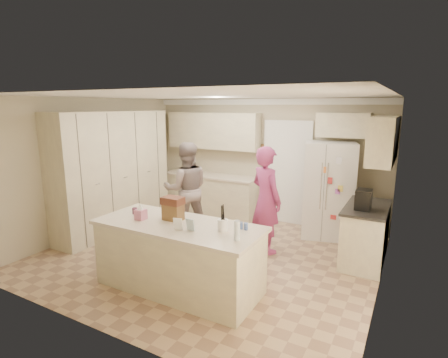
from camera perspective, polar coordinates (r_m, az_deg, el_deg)
The scene contains 41 objects.
floor at distance 5.99m, azimuth -2.51°, elevation -12.40°, with size 5.20×4.60×0.02m, color tan.
ceiling at distance 5.46m, azimuth -2.76°, elevation 13.52°, with size 5.20×4.60×0.02m, color white.
wall_back at distance 7.62m, azimuth 6.46°, elevation 3.12°, with size 5.20×0.02×2.60m, color #BDB193.
wall_front at distance 3.87m, azimuth -20.84°, elevation -6.28°, with size 5.20×0.02×2.60m, color #BDB193.
wall_left at distance 7.27m, azimuth -20.49°, elevation 2.01°, with size 0.02×4.60×2.60m, color #BDB193.
wall_right at distance 4.80m, azimuth 25.05°, elevation -3.15°, with size 0.02×4.60×2.60m, color #BDB193.
crown_back at distance 7.48m, azimuth 6.54°, elevation 12.41°, with size 5.20×0.08×0.12m, color white.
pantry_bank at distance 7.19m, azimuth -17.60°, elevation 1.10°, with size 0.60×2.60×2.35m, color beige.
back_base_cab at distance 8.02m, azimuth -2.15°, elevation -2.64°, with size 2.20×0.60×0.88m, color beige.
back_countertop at distance 7.91m, azimuth -2.22°, elevation 0.57°, with size 2.24×0.63×0.04m, color beige.
back_upper_cab at distance 7.89m, azimuth -1.77°, elevation 7.88°, with size 2.20×0.35×0.80m, color beige.
doorway_opening at distance 7.44m, azimuth 10.25°, elevation 0.84°, with size 0.90×0.06×2.10m, color black.
doorway_casing at distance 7.41m, azimuth 10.16°, elevation 0.80°, with size 1.02×0.03×2.22m, color white.
wall_frame_upper at distance 7.54m, azimuth 6.53°, elevation 4.94°, with size 0.15×0.02×0.20m, color brown.
wall_frame_lower at distance 7.58m, azimuth 6.48°, elevation 2.92°, with size 0.15×0.02×0.20m, color brown.
refrigerator at distance 6.83m, azimuth 16.63°, elevation -1.76°, with size 0.90×0.70×1.80m, color white.
fridge_seam at distance 6.49m, azimuth 15.96°, elevation -2.42°, with size 0.01×0.02×1.78m, color gray.
fridge_dispenser at distance 6.47m, azimuth 14.17°, elevation -0.09°, with size 0.22×0.03×0.35m, color black.
fridge_handle_l at distance 6.45m, azimuth 15.57°, elevation -1.11°, with size 0.02×0.02×0.85m, color silver.
fridge_handle_r at distance 6.43m, azimuth 16.44°, elevation -1.21°, with size 0.02×0.02×0.85m, color silver.
over_fridge_cab at distance 6.90m, azimuth 18.92°, elevation 8.33°, with size 0.95×0.35×0.45m, color beige.
right_base_cab at distance 6.03m, azimuth 22.07°, elevation -8.52°, with size 0.60×1.20×0.88m, color beige.
right_countertop at distance 5.89m, azimuth 22.32°, elevation -4.31°, with size 0.63×1.24×0.04m, color #2D2B28.
right_upper_cab at distance 5.89m, azimuth 24.67°, elevation 5.91°, with size 0.35×1.50×0.70m, color beige.
coffee_maker at distance 5.66m, azimuth 21.81°, elevation -3.12°, with size 0.22×0.28×0.30m, color black.
island_base at distance 4.87m, azimuth -7.38°, elevation -12.63°, with size 2.20×0.90×0.88m, color beige.
island_top at distance 4.70m, azimuth -7.53°, elevation -7.52°, with size 2.28×0.96×0.05m, color beige.
utensil_crock at distance 4.37m, azimuth -0.22°, elevation -7.53°, with size 0.13×0.13×0.15m, color white.
tissue_box at distance 4.93m, azimuth -13.44°, elevation -5.65°, with size 0.13×0.13×0.14m, color pink.
tissue_plume at distance 4.90m, azimuth -13.50°, elevation -4.42°, with size 0.08×0.08×0.08m, color white.
dollhouse_body at distance 4.82m, azimuth -8.31°, elevation -5.36°, with size 0.26×0.18×0.22m, color brown.
dollhouse_roof at distance 4.78m, azimuth -8.37°, elevation -3.52°, with size 0.28×0.20×0.10m, color #592D1E.
jam_jar at distance 5.21m, azimuth -14.37°, elevation -5.04°, with size 0.07×0.07×0.09m, color #59263F.
greeting_card_a at distance 4.43m, azimuth -7.52°, elevation -7.31°, with size 0.12×0.01×0.16m, color white.
greeting_card_b at distance 4.39m, azimuth -5.54°, elevation -7.46°, with size 0.12×0.01×0.16m, color silver.
water_bottle at distance 4.06m, azimuth 2.14°, elevation -8.42°, with size 0.07×0.07×0.24m, color silver.
shaker_salt at distance 4.45m, azimuth 2.78°, elevation -7.59°, with size 0.05×0.05×0.09m, color #3F5AA3.
shaker_pepper at distance 4.42m, azimuth 3.60°, elevation -7.73°, with size 0.05×0.05×0.09m, color #3F5AA3.
teen_boy at distance 6.67m, azimuth -6.15°, elevation -1.67°, with size 0.87×0.68×1.79m, color gray.
teen_girl at distance 5.91m, azimuth 6.88°, elevation -3.38°, with size 0.66×0.43×1.81m, color #AB3488.
fridge_magnets at distance 6.48m, azimuth 15.94°, elevation -2.44°, with size 0.76×0.02×1.44m, color tan, non-canonical shape.
Camera 1 is at (2.85, -4.66, 2.46)m, focal length 28.00 mm.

